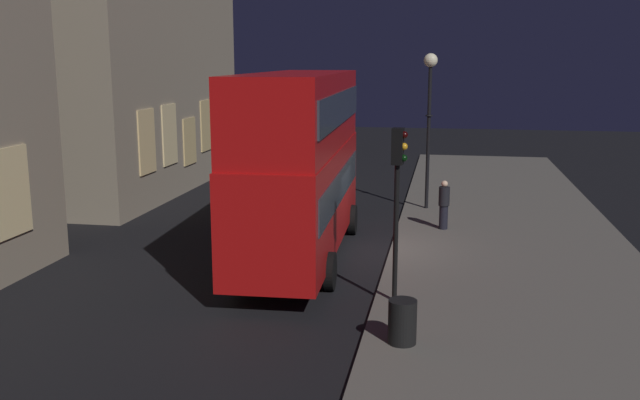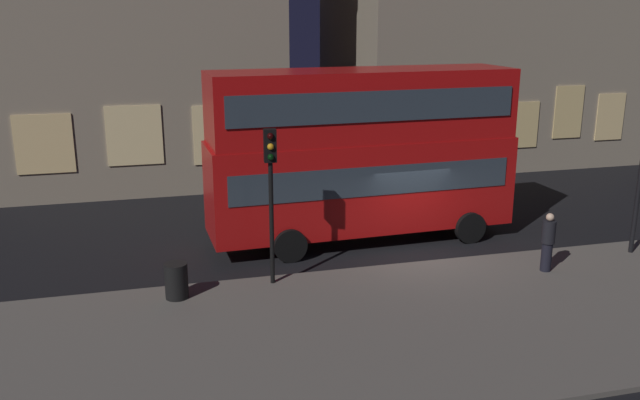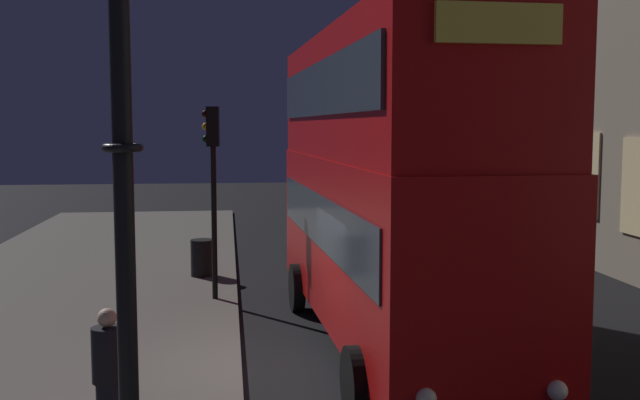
# 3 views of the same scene
# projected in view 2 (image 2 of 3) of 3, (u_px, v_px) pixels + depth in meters

# --- Properties ---
(ground_plane) EXTENTS (80.00, 80.00, 0.00)m
(ground_plane) POSITION_uv_depth(u_px,v_px,m) (420.00, 258.00, 20.32)
(ground_plane) COLOR black
(sidewalk_slab) EXTENTS (44.00, 7.46, 0.12)m
(sidewalk_slab) POSITION_uv_depth(u_px,v_px,m) (490.00, 316.00, 16.30)
(sidewalk_slab) COLOR #5B564F
(sidewalk_slab) RESTS_ON ground
(building_with_clock) EXTENTS (12.36, 10.23, 14.52)m
(building_with_clock) POSITION_uv_depth(u_px,v_px,m) (127.00, 10.00, 29.44)
(building_with_clock) COLOR gray
(building_with_clock) RESTS_ON ground
(building_plain_facade) EXTENTS (14.14, 9.65, 15.48)m
(building_plain_facade) POSITION_uv_depth(u_px,v_px,m) (482.00, 0.00, 33.35)
(building_plain_facade) COLOR gray
(building_plain_facade) RESTS_ON ground
(double_decker_bus) EXTENTS (9.88, 3.01, 5.48)m
(double_decker_bus) POSITION_uv_depth(u_px,v_px,m) (362.00, 148.00, 21.06)
(double_decker_bus) COLOR #B20F0F
(double_decker_bus) RESTS_ON ground
(traffic_light_near_kerb) EXTENTS (0.34, 0.37, 4.18)m
(traffic_light_near_kerb) POSITION_uv_depth(u_px,v_px,m) (271.00, 175.00, 17.32)
(traffic_light_near_kerb) COLOR black
(traffic_light_near_kerb) RESTS_ON sidewalk_slab
(pedestrian) EXTENTS (0.37, 0.37, 1.69)m
(pedestrian) POSITION_uv_depth(u_px,v_px,m) (548.00, 242.00, 18.76)
(pedestrian) COLOR black
(pedestrian) RESTS_ON sidewalk_slab
(litter_bin) EXTENTS (0.59, 0.59, 0.92)m
(litter_bin) POSITION_uv_depth(u_px,v_px,m) (176.00, 281.00, 17.07)
(litter_bin) COLOR black
(litter_bin) RESTS_ON sidewalk_slab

